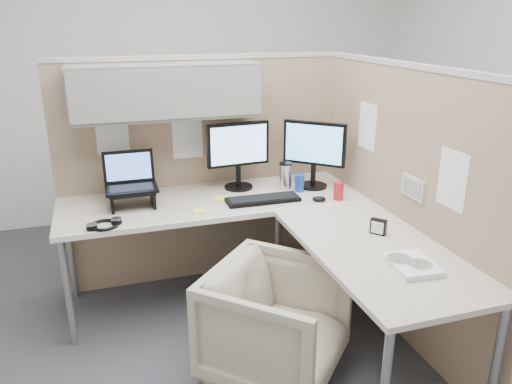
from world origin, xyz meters
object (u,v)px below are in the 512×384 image
object	(u,v)px
desk	(266,223)
office_chair	(276,317)
keyboard	(263,200)
monitor_left	(238,150)

from	to	relation	value
desk	office_chair	bearing A→B (deg)	-102.31
desk	office_chair	xyz separation A→B (m)	(-0.10, -0.47, -0.34)
office_chair	keyboard	world-z (taller)	keyboard
office_chair	desk	bearing A→B (deg)	31.41
desk	monitor_left	xyz separation A→B (m)	(-0.01, 0.57, 0.32)
desk	monitor_left	bearing A→B (deg)	91.00
office_chair	monitor_left	bearing A→B (deg)	38.61
desk	monitor_left	size ratio (longest dim) A/B	4.29
office_chair	monitor_left	distance (m)	1.24
desk	keyboard	xyz separation A→B (m)	(0.07, 0.26, 0.05)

